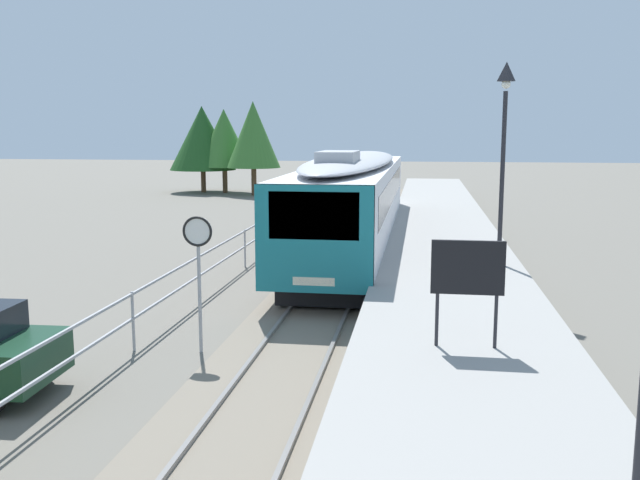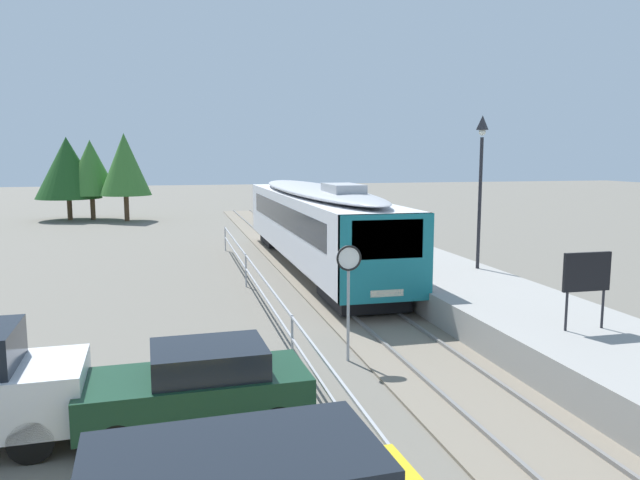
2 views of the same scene
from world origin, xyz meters
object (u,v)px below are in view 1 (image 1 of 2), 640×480
commuter_train (353,196)px  speed_limit_sign (198,250)px  platform_lamp_mid_platform (504,125)px  platform_notice_board (468,271)px

commuter_train → speed_limit_sign: size_ratio=6.64×
commuter_train → platform_lamp_mid_platform: (4.58, -5.94, 2.48)m
commuter_train → platform_lamp_mid_platform: platform_lamp_mid_platform is taller
platform_lamp_mid_platform → commuter_train: bearing=127.6°
commuter_train → platform_lamp_mid_platform: bearing=-52.4°
platform_notice_board → speed_limit_sign: 5.43m
platform_lamp_mid_platform → platform_notice_board: platform_lamp_mid_platform is taller
commuter_train → speed_limit_sign: 12.00m
platform_lamp_mid_platform → speed_limit_sign: bearing=-137.8°
commuter_train → platform_notice_board: 13.89m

